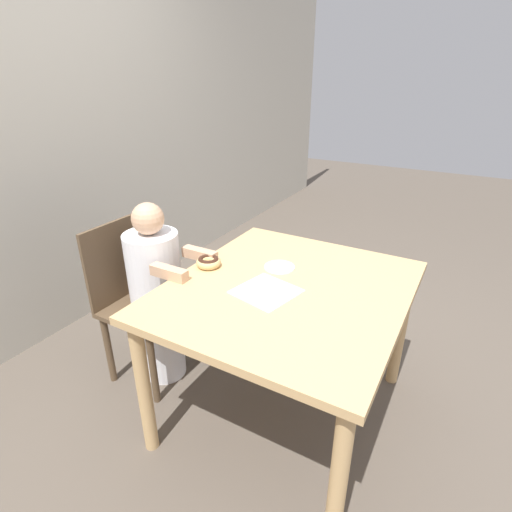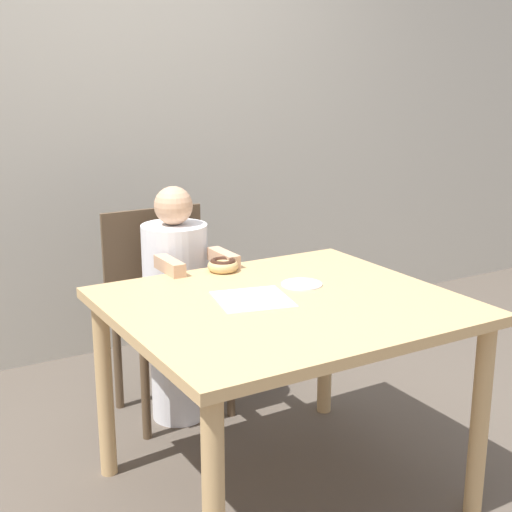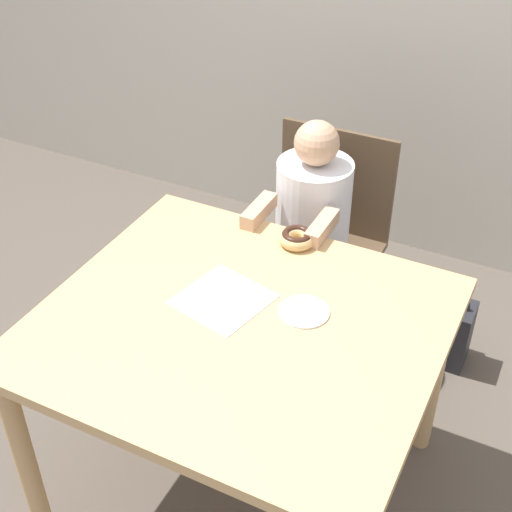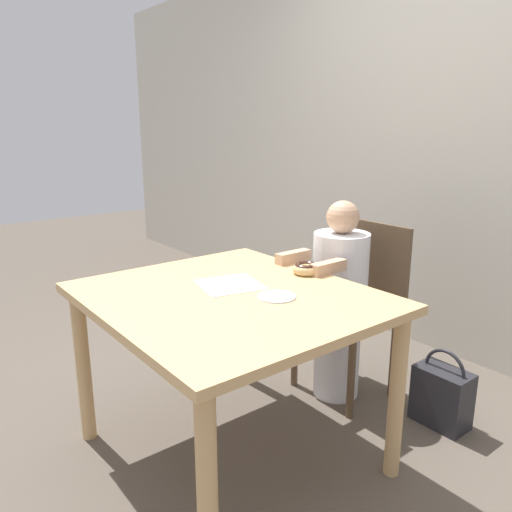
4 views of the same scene
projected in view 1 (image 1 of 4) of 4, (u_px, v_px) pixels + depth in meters
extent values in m
plane|color=brown|center=(283.00, 409.00, 2.00)|extent=(12.00, 12.00, 0.00)
cube|color=beige|center=(29.00, 130.00, 2.19)|extent=(8.00, 0.05, 2.50)
cube|color=tan|center=(288.00, 290.00, 1.71)|extent=(1.09, 0.97, 0.03)
cylinder|color=tan|center=(338.00, 482.00, 1.29)|extent=(0.06, 0.06, 0.67)
cylinder|color=tan|center=(400.00, 329.00, 2.06)|extent=(0.06, 0.06, 0.67)
cylinder|color=tan|center=(144.00, 389.00, 1.67)|extent=(0.06, 0.06, 0.67)
cylinder|color=tan|center=(257.00, 289.00, 2.44)|extent=(0.06, 0.06, 0.67)
cube|color=brown|center=(152.00, 305.00, 2.10)|extent=(0.45, 0.38, 0.03)
cube|color=brown|center=(121.00, 259.00, 2.09)|extent=(0.45, 0.02, 0.43)
cylinder|color=brown|center=(153.00, 369.00, 1.97)|extent=(0.04, 0.04, 0.41)
cylinder|color=brown|center=(200.00, 329.00, 2.28)|extent=(0.04, 0.04, 0.41)
cylinder|color=brown|center=(109.00, 349.00, 2.11)|extent=(0.04, 0.04, 0.41)
cylinder|color=brown|center=(158.00, 314.00, 2.42)|extent=(0.04, 0.04, 0.41)
cylinder|color=white|center=(162.00, 339.00, 2.17)|extent=(0.23, 0.23, 0.44)
cylinder|color=white|center=(154.00, 271.00, 1.99)|extent=(0.27, 0.27, 0.40)
sphere|color=tan|center=(148.00, 219.00, 1.88)|extent=(0.15, 0.15, 0.15)
cube|color=tan|center=(169.00, 273.00, 1.77)|extent=(0.05, 0.19, 0.05)
cube|color=tan|center=(200.00, 254.00, 1.95)|extent=(0.05, 0.19, 0.05)
torus|color=#DBB270|center=(209.00, 263.00, 1.87)|extent=(0.12, 0.12, 0.04)
torus|color=#381E14|center=(208.00, 260.00, 1.87)|extent=(0.10, 0.10, 0.02)
cube|color=white|center=(266.00, 291.00, 1.67)|extent=(0.28, 0.28, 0.00)
cube|color=#232328|center=(193.00, 303.00, 2.66)|extent=(0.24, 0.15, 0.27)
torus|color=#232328|center=(191.00, 286.00, 2.61)|extent=(0.20, 0.02, 0.20)
cylinder|color=white|center=(280.00, 267.00, 1.87)|extent=(0.14, 0.14, 0.01)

